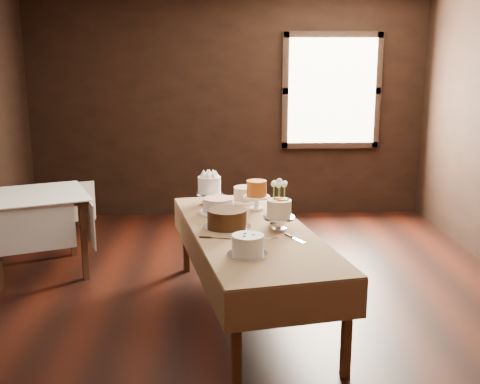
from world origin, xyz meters
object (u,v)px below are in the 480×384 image
cake_lattice (218,207)px  cake_server_b (298,240)px  side_table (36,203)px  cake_meringue (209,191)px  cake_flowers (279,216)px  cake_server_a (269,238)px  display_table (250,236)px  cake_server_d (278,219)px  cake_chocolate (227,219)px  flower_vase (279,214)px  cake_speckled (246,194)px  cake_swirl (248,246)px  cake_caramel (257,197)px  cake_server_e (221,238)px

cake_lattice → cake_server_b: cake_lattice is taller
side_table → cake_meringue: bearing=-7.0°
cake_flowers → cake_server_a: 0.27m
display_table → cake_server_d: cake_server_d is taller
cake_meringue → cake_chocolate: (0.14, -0.76, -0.05)m
cake_chocolate → flower_vase: size_ratio=2.92×
cake_speckled → cake_swirl: size_ratio=1.01×
cake_flowers → flower_vase: bearing=83.4°
cake_meringue → cake_swirl: 1.45m
cake_chocolate → cake_swirl: cake_chocolate is taller
cake_lattice → cake_swirl: 1.11m
cake_meringue → display_table: bearing=-68.8°
cake_meringue → cake_caramel: 0.47m
display_table → cake_server_a: size_ratio=10.04×
side_table → cake_speckled: cake_speckled is taller
cake_speckled → flower_vase: 0.74m
cake_caramel → cake_server_e: (-0.33, -0.83, -0.11)m
cake_server_e → cake_caramel: bearing=82.1°
cake_caramel → cake_chocolate: (-0.27, -0.54, -0.05)m
cake_swirl → cake_server_d: 0.93m
cake_lattice → flower_vase: (0.49, -0.30, 0.01)m
cake_server_d → cake_chocolate: bearing=143.4°
cake_caramel → cake_server_e: size_ratio=1.13×
cake_speckled → cake_server_d: size_ratio=1.30×
cake_caramel → cake_chocolate: 0.61m
cake_chocolate → cake_server_b: size_ratio=1.68×
cake_lattice → cake_swirl: size_ratio=1.06×
display_table → cake_server_d: size_ratio=10.04×
cake_speckled → cake_server_b: bearing=-75.6°
cake_lattice → cake_server_a: (0.36, -0.75, -0.05)m
cake_server_b → cake_server_d: size_ratio=1.00×
display_table → cake_server_a: (0.12, -0.25, 0.06)m
display_table → cake_flowers: (0.22, -0.03, 0.16)m
cake_caramel → cake_server_e: cake_caramel is taller
cake_server_d → cake_server_a: bearing=-167.4°
cake_lattice → cake_caramel: size_ratio=1.21×
side_table → cake_server_a: side_table is taller
cake_flowers → flower_vase: cake_flowers is taller
cake_caramel → cake_flowers: cake_caramel is taller
display_table → cake_meringue: bearing=111.2°
cake_lattice → side_table: bearing=162.9°
cake_swirl → display_table: bearing=84.5°
cake_meringue → side_table: bearing=173.0°
cake_server_e → cake_flowers: bearing=38.1°
cake_server_b → flower_vase: flower_vase is taller
cake_server_a → flower_vase: flower_vase is taller
cake_lattice → cake_chocolate: 0.44m
cake_server_a → cake_server_b: (0.21, -0.05, 0.00)m
side_table → cake_caramel: 2.09m
cake_speckled → cake_swirl: 1.50m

